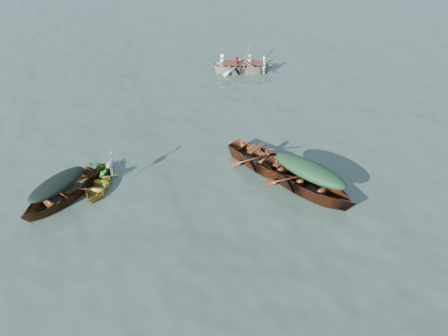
# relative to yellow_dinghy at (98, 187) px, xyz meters

# --- Properties ---
(ground) EXTENTS (140.00, 140.00, 0.00)m
(ground) POSITION_rel_yellow_dinghy_xyz_m (3.95, -0.56, 0.00)
(ground) COLOR #364C3F
(ground) RESTS_ON ground
(yellow_dinghy) EXTENTS (2.16, 2.93, 0.70)m
(yellow_dinghy) POSITION_rel_yellow_dinghy_xyz_m (0.00, 0.00, 0.00)
(yellow_dinghy) COLOR yellow
(yellow_dinghy) RESTS_ON ground
(dark_covered_boat) EXTENTS (1.93, 4.15, 1.02)m
(dark_covered_boat) POSITION_rel_yellow_dinghy_xyz_m (-0.63, -1.12, 0.00)
(dark_covered_boat) COLOR #4D2D12
(dark_covered_boat) RESTS_ON ground
(green_tarp_boat) EXTENTS (5.29, 3.10, 1.22)m
(green_tarp_boat) POSITION_rel_yellow_dinghy_xyz_m (6.60, 2.89, 0.00)
(green_tarp_boat) COLOR #4D2512
(green_tarp_boat) RESTS_ON ground
(open_wooden_boat) EXTENTS (5.13, 3.00, 1.18)m
(open_wooden_boat) POSITION_rel_yellow_dinghy_xyz_m (4.99, 3.43, 0.00)
(open_wooden_boat) COLOR #5D3517
(open_wooden_boat) RESTS_ON ground
(rowed_boat) EXTENTS (4.48, 2.93, 1.03)m
(rowed_boat) POSITION_rel_yellow_dinghy_xyz_m (0.57, 11.30, 0.00)
(rowed_boat) COLOR beige
(rowed_boat) RESTS_ON ground
(dark_tarp_cover) EXTENTS (1.06, 2.28, 0.40)m
(dark_tarp_cover) POSITION_rel_yellow_dinghy_xyz_m (-0.63, -1.12, 0.71)
(dark_tarp_cover) COLOR black
(dark_tarp_cover) RESTS_ON dark_covered_boat
(green_tarp_cover) EXTENTS (2.91, 1.70, 0.52)m
(green_tarp_cover) POSITION_rel_yellow_dinghy_xyz_m (6.60, 2.89, 0.87)
(green_tarp_cover) COLOR #153420
(green_tarp_cover) RESTS_ON green_tarp_boat
(thwart_benches) EXTENTS (2.62, 1.64, 0.04)m
(thwart_benches) POSITION_rel_yellow_dinghy_xyz_m (4.99, 3.43, 0.61)
(thwart_benches) COLOR #42230F
(thwart_benches) RESTS_ON open_wooden_boat
(heron) EXTENTS (0.42, 0.48, 0.92)m
(heron) POSITION_rel_yellow_dinghy_xyz_m (0.48, 0.27, 0.81)
(heron) COLOR gray
(heron) RESTS_ON yellow_dinghy
(dinghy_weeds) EXTENTS (1.01, 1.11, 0.60)m
(dinghy_weeds) POSITION_rel_yellow_dinghy_xyz_m (-0.20, 0.51, 0.65)
(dinghy_weeds) COLOR #22681B
(dinghy_weeds) RESTS_ON yellow_dinghy
(rowers) EXTENTS (3.24, 2.29, 0.76)m
(rowers) POSITION_rel_yellow_dinghy_xyz_m (0.57, 11.30, 0.90)
(rowers) COLOR silver
(rowers) RESTS_ON rowed_boat
(oars) EXTENTS (1.60, 2.62, 0.06)m
(oars) POSITION_rel_yellow_dinghy_xyz_m (0.57, 11.30, 0.55)
(oars) COLOR olive
(oars) RESTS_ON rowed_boat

